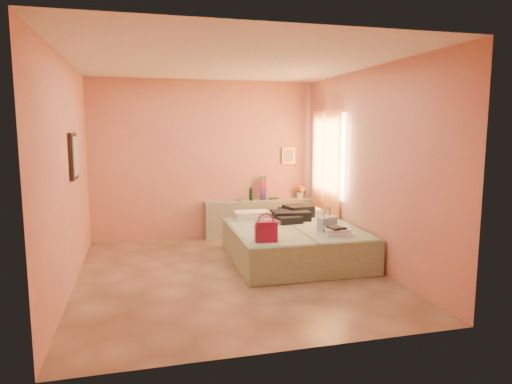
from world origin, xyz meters
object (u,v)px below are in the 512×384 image
water_bottle (251,194)px  towel_stack (339,231)px  bed_left (265,246)px  blue_handbag (327,223)px  magenta_handbag (266,231)px  bed_right (323,242)px  headboard_ledge (260,218)px  flower_vase (300,191)px  green_book (274,199)px

water_bottle → towel_stack: 2.42m
bed_left → towel_stack: (0.88, -0.62, 0.30)m
bed_left → blue_handbag: bearing=-17.8°
blue_handbag → bed_left: bearing=136.7°
magenta_handbag → bed_right: bearing=40.0°
headboard_ledge → towel_stack: headboard_ledge is taller
bed_right → water_bottle: (-0.70, 1.69, 0.52)m
headboard_ledge → blue_handbag: 2.06m
water_bottle → flower_vase: (0.97, 0.03, 0.03)m
headboard_ledge → towel_stack: (0.51, -2.32, 0.23)m
magenta_handbag → flower_vase: bearing=67.8°
towel_stack → blue_handbag: bearing=96.8°
bed_left → headboard_ledge: bearing=78.6°
water_bottle → bed_left: bearing=-96.7°
flower_vase → blue_handbag: flower_vase is taller
towel_stack → bed_right: bearing=88.3°
magenta_handbag → water_bottle: bearing=87.6°
bed_left → bed_right: (0.90, 0.00, 0.00)m
water_bottle → green_book: bearing=5.1°
headboard_ledge → magenta_handbag: size_ratio=7.18×
flower_vase → blue_handbag: bearing=-99.1°
water_bottle → blue_handbag: water_bottle is taller
green_book → flower_vase: (0.52, -0.01, 0.13)m
headboard_ledge → water_bottle: size_ratio=8.89×
flower_vase → magenta_handbag: flower_vase is taller
bed_right → towel_stack: size_ratio=5.71×
bed_left → blue_handbag: (0.84, -0.29, 0.35)m
bed_left → towel_stack: size_ratio=5.71×
flower_vase → bed_left: bearing=-124.0°
flower_vase → magenta_handbag: size_ratio=1.03×
water_bottle → green_book: (0.45, 0.04, -0.10)m
green_book → magenta_handbag: bearing=-125.4°
headboard_ledge → bed_left: (-0.38, -1.70, -0.08)m
water_bottle → green_book: water_bottle is taller
bed_left → green_book: green_book is taller
bed_left → green_book: size_ratio=12.71×
magenta_handbag → headboard_ledge: bearing=83.7°
headboard_ledge → blue_handbag: blue_handbag is taller
bed_right → blue_handbag: size_ratio=6.71×
blue_handbag → towel_stack: size_ratio=0.85×
water_bottle → towel_stack: bearing=-73.6°
bed_right → magenta_handbag: bearing=-146.0°
bed_right → green_book: 1.80m
bed_right → magenta_handbag: size_ratio=7.00×
water_bottle → flower_vase: flower_vase is taller
bed_left → green_book: 1.89m
headboard_ledge → flower_vase: 0.92m
bed_right → towel_stack: bearing=-90.7°
bed_left → green_book: (0.65, 1.73, 0.41)m
bed_right → water_bottle: water_bottle is taller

